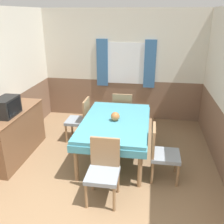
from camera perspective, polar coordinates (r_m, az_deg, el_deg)
name	(u,v)px	position (r m, az deg, el deg)	size (l,w,h in m)	color
wall_back	(122,66)	(6.07, 2.38, 10.47)	(4.21, 0.09, 2.60)	silver
wall_left	(4,83)	(4.97, -23.38, 6.14)	(0.05, 4.09, 2.60)	silver
dining_table	(115,125)	(4.44, 0.78, -3.05)	(1.18, 1.83, 0.72)	teal
chair_right_near	(161,152)	(4.00, 11.20, -8.87)	(0.44, 0.44, 0.89)	#93704C
chair_head_near	(103,169)	(3.54, -1.96, -12.80)	(0.44, 0.44, 0.89)	#93704C
chair_head_window	(123,110)	(5.53, 2.48, 0.40)	(0.44, 0.44, 0.89)	#93704C
chair_left_far	(80,118)	(5.15, -7.22, -1.45)	(0.44, 0.44, 0.89)	#93704C
sideboard	(15,134)	(4.85, -21.23, -4.70)	(0.46, 1.50, 0.88)	brown
tv	(7,107)	(4.49, -22.92, 1.10)	(0.29, 0.47, 0.31)	black
vase	(115,116)	(4.35, 0.74, -1.03)	(0.16, 0.16, 0.16)	#B26B38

